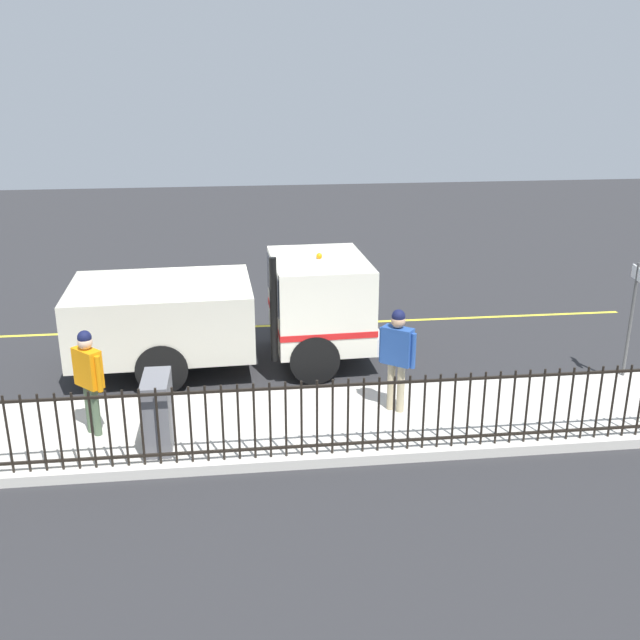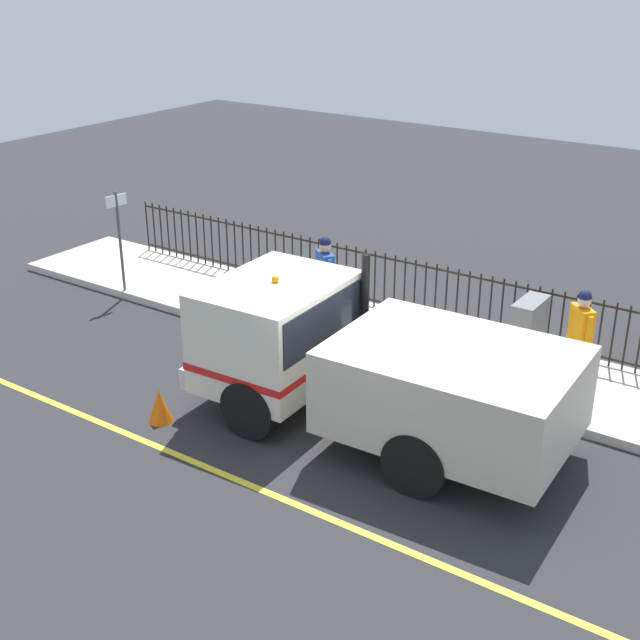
{
  "view_description": "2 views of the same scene",
  "coord_description": "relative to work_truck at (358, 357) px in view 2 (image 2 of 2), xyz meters",
  "views": [
    {
      "loc": [
        13.98,
        0.4,
        5.66
      ],
      "look_at": [
        1.41,
        1.91,
        1.27
      ],
      "focal_mm": 40.54,
      "sensor_mm": 36.0,
      "label": 1
    },
    {
      "loc": [
        -9.74,
        -5.67,
        6.95
      ],
      "look_at": [
        1.3,
        1.92,
        1.14
      ],
      "focal_mm": 47.82,
      "sensor_mm": 36.0,
      "label": 2
    }
  ],
  "objects": [
    {
      "name": "street_sign",
      "position": [
        1.82,
        7.13,
        0.32
      ],
      "size": [
        0.5,
        0.11,
        2.2
      ],
      "color": "#4C4C4C",
      "rests_on": "sidewalk_slab"
    },
    {
      "name": "worker_standing",
      "position": [
        2.77,
        2.49,
        0.05
      ],
      "size": [
        0.5,
        0.54,
        1.81
      ],
      "rotation": [
        0.0,
        0.0,
        -2.23
      ],
      "color": "#264C99",
      "rests_on": "sidewalk_slab"
    },
    {
      "name": "work_truck",
      "position": [
        0.0,
        0.0,
        0.0
      ],
      "size": [
        2.71,
        6.03,
        2.48
      ],
      "rotation": [
        0.0,
        0.0,
        0.04
      ],
      "color": "silver",
      "rests_on": "ground"
    },
    {
      "name": "utility_cabinet",
      "position": [
        3.54,
        -1.39,
        -0.49
      ],
      "size": [
        0.89,
        0.4,
        1.14
      ],
      "primitive_type": "cube",
      "color": "slate",
      "rests_on": "sidewalk_slab"
    },
    {
      "name": "lane_marking",
      "position": [
        -2.24,
        -0.52,
        -1.22
      ],
      "size": [
        0.12,
        19.45,
        0.01
      ],
      "primitive_type": "cube",
      "color": "yellow",
      "rests_on": "ground"
    },
    {
      "name": "ground_plane",
      "position": [
        -0.29,
        -0.52,
        -1.22
      ],
      "size": [
        47.54,
        47.54,
        0.0
      ],
      "primitive_type": "plane",
      "color": "#2B2B2D",
      "rests_on": "ground"
    },
    {
      "name": "iron_fence",
      "position": [
        4.1,
        -0.52,
        -0.44
      ],
      "size": [
        0.04,
        18.4,
        1.22
      ],
      "color": "black",
      "rests_on": "sidewalk_slab"
    },
    {
      "name": "pedestrian_distant",
      "position": [
        3.01,
        -2.47,
        0.01
      ],
      "size": [
        0.51,
        0.5,
        1.75
      ],
      "rotation": [
        0.0,
        0.0,
        0.78
      ],
      "color": "orange",
      "rests_on": "sidewalk_slab"
    },
    {
      "name": "sidewalk_slab",
      "position": [
        2.98,
        -0.52,
        -1.14
      ],
      "size": [
        2.55,
        21.61,
        0.16
      ],
      "primitive_type": "cube",
      "color": "beige",
      "rests_on": "ground"
    },
    {
      "name": "traffic_cone",
      "position": [
        -1.64,
        2.69,
        -0.94
      ],
      "size": [
        0.39,
        0.39,
        0.56
      ],
      "primitive_type": "cone",
      "color": "orange",
      "rests_on": "ground"
    }
  ]
}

